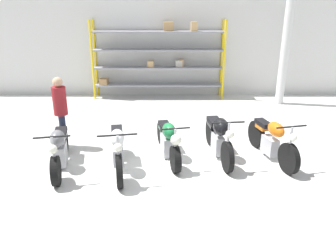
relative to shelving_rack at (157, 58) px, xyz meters
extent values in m
plane|color=silver|center=(0.38, -5.53, -1.46)|extent=(30.00, 30.00, 0.00)
cube|color=silver|center=(0.38, 0.37, 0.34)|extent=(30.00, 0.08, 3.60)
cylinder|color=yellow|center=(-2.36, -0.27, -0.06)|extent=(0.08, 0.08, 2.80)
cylinder|color=yellow|center=(2.34, -0.27, -0.06)|extent=(0.08, 0.08, 2.80)
cylinder|color=yellow|center=(-2.36, 0.28, -0.06)|extent=(0.08, 0.08, 2.80)
cylinder|color=yellow|center=(2.34, 0.28, -0.06)|extent=(0.08, 0.08, 2.80)
cube|color=gray|center=(-0.01, 0.00, -0.99)|extent=(4.70, 0.55, 0.05)
cube|color=gray|center=(-0.01, 0.00, -0.35)|extent=(4.70, 0.55, 0.05)
cube|color=gray|center=(-0.01, 0.00, 0.29)|extent=(4.70, 0.55, 0.05)
cube|color=gray|center=(-0.01, 0.00, 0.92)|extent=(4.70, 0.55, 0.05)
cube|color=tan|center=(0.37, 0.01, 1.10)|extent=(0.35, 0.27, 0.30)
cube|color=tan|center=(-0.29, -0.06, -0.21)|extent=(0.24, 0.25, 0.23)
cube|color=#A87F51|center=(-2.03, -0.09, -0.85)|extent=(0.31, 0.32, 0.23)
cube|color=silver|center=(0.74, 0.05, -0.21)|extent=(0.26, 0.22, 0.22)
cube|color=tan|center=(0.84, 0.11, -0.20)|extent=(0.19, 0.30, 0.26)
cube|color=tan|center=(1.26, -0.12, 1.11)|extent=(0.23, 0.22, 0.32)
cylinder|color=silver|center=(4.27, -0.89, 0.34)|extent=(0.28, 0.28, 3.60)
cylinder|color=black|center=(-1.79, -6.49, -1.17)|extent=(0.24, 0.60, 0.58)
cylinder|color=black|center=(-2.09, -4.98, -1.17)|extent=(0.24, 0.60, 0.58)
cube|color=#ADADB2|center=(-1.95, -5.69, -1.20)|extent=(0.33, 0.56, 0.43)
ellipsoid|color=slate|center=(-1.92, -5.86, -0.77)|extent=(0.39, 0.51, 0.36)
cube|color=black|center=(-2.02, -5.35, -0.82)|extent=(0.35, 0.56, 0.10)
cube|color=slate|center=(-2.04, -5.25, -0.91)|extent=(0.28, 0.40, 0.12)
cylinder|color=#ADADB2|center=(-1.80, -6.47, -0.83)|extent=(0.06, 0.06, 0.68)
sphere|color=silver|center=(-1.78, -6.54, -0.70)|extent=(0.18, 0.18, 0.18)
cylinder|color=black|center=(-1.80, -6.44, -0.49)|extent=(0.66, 0.16, 0.04)
cylinder|color=black|center=(-0.57, -6.55, -1.13)|extent=(0.23, 0.67, 0.66)
cylinder|color=black|center=(-0.81, -5.18, -1.13)|extent=(0.23, 0.67, 0.66)
cube|color=#ADADB2|center=(-0.70, -5.82, -1.16)|extent=(0.29, 0.46, 0.36)
ellipsoid|color=silver|center=(-0.67, -5.99, -0.70)|extent=(0.37, 0.55, 0.34)
cube|color=black|center=(-0.76, -5.45, -0.75)|extent=(0.32, 0.57, 0.10)
cube|color=silver|center=(-0.77, -5.42, -0.84)|extent=(0.26, 0.41, 0.12)
cylinder|color=#ADADB2|center=(-0.58, -6.53, -0.78)|extent=(0.06, 0.06, 0.70)
sphere|color=silver|center=(-0.56, -6.60, -0.63)|extent=(0.16, 0.16, 0.16)
cylinder|color=black|center=(-0.58, -6.51, -0.43)|extent=(0.73, 0.16, 0.04)
cylinder|color=black|center=(0.50, -5.97, -1.18)|extent=(0.25, 0.58, 0.56)
cylinder|color=black|center=(0.19, -4.48, -1.18)|extent=(0.25, 0.58, 0.56)
cube|color=#ADADB2|center=(0.33, -5.17, -1.20)|extent=(0.35, 0.56, 0.43)
ellipsoid|color=#196B38|center=(0.37, -5.34, -0.79)|extent=(0.39, 0.57, 0.34)
cube|color=black|center=(0.26, -4.84, -0.84)|extent=(0.33, 0.51, 0.10)
cube|color=#196B38|center=(0.24, -4.74, -0.93)|extent=(0.27, 0.36, 0.12)
cylinder|color=#ADADB2|center=(0.49, -5.95, -0.85)|extent=(0.06, 0.06, 0.65)
sphere|color=silver|center=(0.51, -6.02, -0.72)|extent=(0.23, 0.23, 0.23)
cylinder|color=black|center=(0.49, -5.92, -0.52)|extent=(0.61, 0.16, 0.04)
cylinder|color=black|center=(1.56, -5.95, -1.13)|extent=(0.18, 0.66, 0.65)
cylinder|color=black|center=(1.40, -4.53, -1.13)|extent=(0.18, 0.66, 0.65)
cube|color=#ADADB2|center=(1.47, -5.19, -1.16)|extent=(0.25, 0.52, 0.41)
ellipsoid|color=black|center=(1.49, -5.36, -0.69)|extent=(0.38, 0.53, 0.38)
cube|color=black|center=(1.43, -4.84, -0.75)|extent=(0.33, 0.55, 0.10)
cube|color=black|center=(1.43, -4.78, -0.84)|extent=(0.27, 0.39, 0.12)
cylinder|color=#ADADB2|center=(1.56, -5.93, -0.76)|extent=(0.06, 0.06, 0.73)
sphere|color=silver|center=(1.57, -6.00, -0.61)|extent=(0.17, 0.17, 0.17)
cylinder|color=black|center=(1.56, -5.91, -0.40)|extent=(0.64, 0.11, 0.04)
cylinder|color=black|center=(2.80, -6.02, -1.13)|extent=(0.26, 0.66, 0.65)
cylinder|color=black|center=(2.49, -4.66, -1.13)|extent=(0.26, 0.66, 0.65)
cube|color=#ADADB2|center=(2.63, -5.29, -1.16)|extent=(0.31, 0.49, 0.38)
ellipsoid|color=orange|center=(2.67, -5.46, -0.72)|extent=(0.38, 0.59, 0.31)
cube|color=black|center=(2.55, -4.93, -0.76)|extent=(0.32, 0.54, 0.10)
cube|color=orange|center=(2.54, -4.90, -0.85)|extent=(0.26, 0.38, 0.12)
cylinder|color=#ADADB2|center=(2.80, -6.00, -0.80)|extent=(0.06, 0.06, 0.67)
sphere|color=silver|center=(2.81, -6.07, -0.65)|extent=(0.16, 0.16, 0.16)
cylinder|color=black|center=(2.79, -5.97, -0.46)|extent=(0.65, 0.18, 0.04)
cylinder|color=#1E2338|center=(-2.21, -4.64, -1.04)|extent=(0.13, 0.13, 0.84)
cylinder|color=#1E2338|center=(-2.13, -4.80, -1.04)|extent=(0.13, 0.13, 0.84)
cylinder|color=maroon|center=(-2.17, -4.72, -0.29)|extent=(0.43, 0.43, 0.66)
sphere|color=tan|center=(-2.17, -4.72, 0.16)|extent=(0.23, 0.23, 0.23)
camera|label=1|loc=(0.34, -12.04, 1.79)|focal=35.00mm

